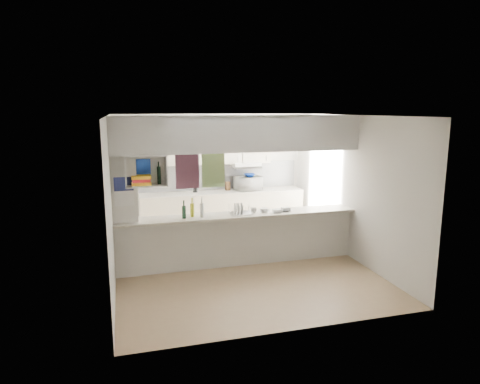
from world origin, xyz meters
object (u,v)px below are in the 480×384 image
object	(u,v)px
bowl	(249,175)
wine_bottles	(193,210)
dish_rack	(240,209)
microwave	(248,183)

from	to	relation	value
bowl	wine_bottles	xyz separation A→B (m)	(-1.62, -2.11, -0.21)
dish_rack	wine_bottles	bearing A→B (deg)	-174.11
bowl	microwave	bearing A→B (deg)	173.01
microwave	bowl	xyz separation A→B (m)	(0.02, -0.00, 0.18)
dish_rack	bowl	bearing A→B (deg)	72.95
dish_rack	wine_bottles	world-z (taller)	wine_bottles
microwave	wine_bottles	xyz separation A→B (m)	(-1.59, -2.12, -0.03)
microwave	dish_rack	size ratio (longest dim) A/B	1.38
microwave	bowl	size ratio (longest dim) A/B	2.24
dish_rack	wine_bottles	size ratio (longest dim) A/B	1.09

